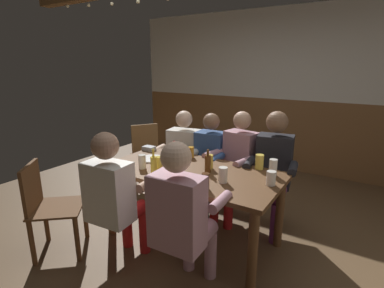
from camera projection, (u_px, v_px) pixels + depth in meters
name	position (u px, v px, depth m)	size (l,w,h in m)	color
ground_plane	(196.00, 235.00, 3.10)	(6.35, 6.35, 0.00)	brown
back_wall_upper	(281.00, 54.00, 4.72)	(5.29, 0.12, 1.42)	beige
back_wall_wainscot	(275.00, 133.00, 5.06)	(5.29, 0.12, 1.18)	brown
dining_table	(192.00, 180.00, 2.86)	(1.71, 0.87, 0.75)	brown
person_0	(182.00, 153.00, 3.69)	(0.57, 0.58, 1.18)	silver
person_1	(208.00, 158.00, 3.50)	(0.49, 0.54, 1.19)	#2D4C84
person_2	(237.00, 162.00, 3.30)	(0.54, 0.57, 1.24)	#B78493
person_3	(273.00, 166.00, 3.09)	(0.54, 0.58, 1.27)	black
person_4	(114.00, 193.00, 2.48)	(0.54, 0.55, 1.23)	silver
person_5	(182.00, 214.00, 2.13)	(0.53, 0.52, 1.25)	#B78493
chair_empty_near_right	(148.00, 153.00, 4.32)	(0.61, 0.61, 0.88)	brown
chair_empty_near_left	(48.00, 206.00, 2.71)	(0.62, 0.62, 0.88)	brown
table_candle	(168.00, 154.00, 3.19)	(0.04, 0.04, 0.08)	#F9E08C
condiment_caddy	(149.00, 148.00, 3.46)	(0.14, 0.10, 0.05)	#B2B7BC
plate_0	(152.00, 159.00, 3.14)	(0.27, 0.27, 0.01)	white
bottle_0	(154.00, 166.00, 2.65)	(0.06, 0.06, 0.25)	gold
bottle_1	(208.00, 163.00, 2.75)	(0.06, 0.06, 0.22)	#593314
bottle_2	(174.00, 155.00, 2.96)	(0.06, 0.06, 0.25)	red
pint_glass_0	(223.00, 175.00, 2.52)	(0.08, 0.08, 0.14)	white
pint_glass_1	(210.00, 162.00, 2.85)	(0.07, 0.07, 0.14)	#E5C64C
pint_glass_2	(271.00, 178.00, 2.46)	(0.08, 0.08, 0.12)	white
pint_glass_3	(191.00, 152.00, 3.20)	(0.06, 0.06, 0.12)	gold
pint_glass_4	(159.00, 164.00, 2.76)	(0.07, 0.07, 0.15)	#E5C64C
pint_glass_5	(206.00, 181.00, 2.38)	(0.06, 0.06, 0.13)	#4C2D19
pint_glass_6	(259.00, 162.00, 2.84)	(0.08, 0.08, 0.14)	#E5C64C
pint_glass_7	(142.00, 162.00, 2.85)	(0.07, 0.07, 0.14)	white
pint_glass_8	(273.00, 167.00, 2.67)	(0.07, 0.07, 0.15)	white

